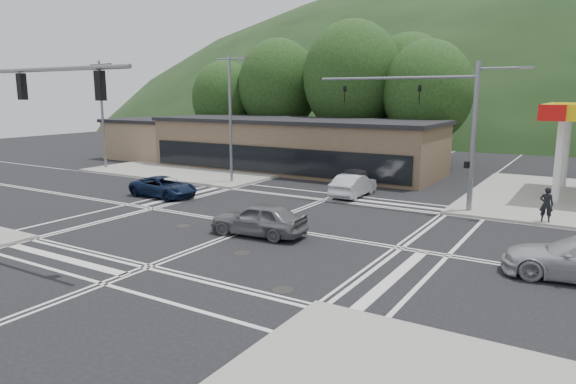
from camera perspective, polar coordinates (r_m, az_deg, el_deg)
The scene contains 20 objects.
ground at distance 25.17m, azimuth -3.39°, elevation -3.72°, with size 120.00×120.00×0.00m, color black.
sidewalk_nw at distance 45.83m, azimuth -8.15°, elevation 2.90°, with size 16.00×16.00×0.15m, color gray.
commercial_row at distance 43.22m, azimuth 0.70°, elevation 5.11°, with size 24.00×8.00×4.00m, color brown.
commercial_nw at distance 53.17m, azimuth -14.37°, elevation 5.63°, with size 8.00×7.00×3.60m, color #846B4F.
hill_north at distance 111.05m, azimuth 24.27°, elevation 6.64°, with size 252.00×126.00×140.00m, color #1A3116.
tree_n_a at distance 52.11m, azimuth -1.07°, elevation 11.75°, with size 8.00×8.00×11.75m.
tree_n_b at distance 48.32m, azimuth 7.16°, elevation 12.51°, with size 9.00×9.00×12.98m.
tree_n_c at distance 45.85m, azimuth 15.26°, elevation 10.69°, with size 7.60×7.60×10.87m.
tree_n_d at distance 54.77m, azimuth -7.03°, elevation 10.27°, with size 6.80×6.80×9.76m.
tree_n_e at distance 50.57m, azimuth 13.27°, elevation 11.50°, with size 8.40×8.40×11.98m.
streetlight_nw at distance 36.64m, azimuth -6.36°, elevation 8.79°, with size 2.50×0.25×9.00m.
streetlight_w at distance 46.14m, azimuth -19.92°, elevation 8.63°, with size 2.50×0.25×9.00m.
signal_mast_ne at distance 29.07m, azimuth 17.61°, elevation 7.88°, with size 11.65×0.30×8.00m.
signal_mast_sw at distance 23.52m, azimuth -28.67°, elevation 6.59°, with size 9.14×0.28×8.00m.
car_blue_west at distance 32.85m, azimuth -13.66°, elevation 0.56°, with size 2.09×4.53×1.26m, color black.
car_grey_center at distance 23.28m, azimuth -3.29°, elevation -3.01°, with size 1.79×4.45×1.52m, color slate.
car_queue_a at distance 32.30m, azimuth 7.27°, elevation 0.74°, with size 1.49×4.28×1.41m, color #BBBCC3.
car_queue_b at distance 41.72m, azimuth 15.26°, elevation 2.75°, with size 1.71×4.25×1.45m, color silver.
car_northbound at distance 37.00m, azimuth 8.04°, elevation 2.03°, with size 2.02×4.98×1.44m, color #56585B.
pedestrian at distance 28.07m, azimuth 26.78°, elevation -1.24°, with size 0.63×0.41×1.73m, color black.
Camera 1 is at (13.93, -19.99, 6.33)m, focal length 32.00 mm.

